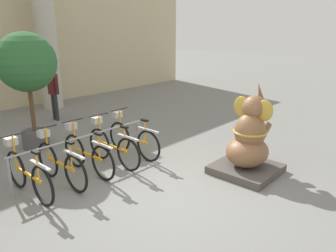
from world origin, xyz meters
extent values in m
plane|color=slate|center=(0.00, 0.00, 0.00)|extent=(60.00, 60.00, 0.00)
cylinder|color=#BCB7A8|center=(2.01, 7.60, 2.50)|extent=(0.72, 0.72, 5.00)
cylinder|color=gray|center=(-1.96, 1.95, 0.38)|extent=(0.05, 0.05, 0.75)
cylinder|color=gray|center=(1.03, 1.95, 0.38)|extent=(0.05, 0.05, 0.75)
cylinder|color=gray|center=(-0.46, 1.95, 0.75)|extent=(3.09, 0.04, 0.04)
torus|color=black|center=(-1.71, 2.28, 0.36)|extent=(0.05, 0.71, 0.71)
torus|color=black|center=(-1.71, 1.31, 0.36)|extent=(0.05, 0.71, 0.71)
cube|color=orange|center=(-1.71, 1.79, 0.41)|extent=(0.04, 0.87, 0.04)
cube|color=#BCBCBC|center=(-1.71, 1.31, 0.73)|extent=(0.06, 0.60, 0.03)
cylinder|color=orange|center=(-1.71, 1.41, 0.63)|extent=(0.03, 0.03, 0.55)
cube|color=black|center=(-1.71, 1.41, 0.93)|extent=(0.08, 0.18, 0.04)
cylinder|color=orange|center=(-1.71, 2.24, 0.69)|extent=(0.03, 0.03, 0.67)
cylinder|color=black|center=(-1.71, 2.24, 1.03)|extent=(0.48, 0.03, 0.03)
cube|color=#BCBCBC|center=(-1.71, 2.34, 0.89)|extent=(0.20, 0.16, 0.14)
torus|color=black|center=(-1.08, 2.28, 0.36)|extent=(0.05, 0.71, 0.71)
torus|color=black|center=(-1.08, 1.31, 0.36)|extent=(0.05, 0.71, 0.71)
cube|color=orange|center=(-1.08, 1.79, 0.41)|extent=(0.04, 0.87, 0.04)
cube|color=#BCBCBC|center=(-1.08, 1.31, 0.73)|extent=(0.06, 0.60, 0.03)
cylinder|color=orange|center=(-1.08, 1.41, 0.63)|extent=(0.03, 0.03, 0.55)
cube|color=black|center=(-1.08, 1.41, 0.93)|extent=(0.08, 0.18, 0.04)
cylinder|color=orange|center=(-1.08, 2.24, 0.69)|extent=(0.03, 0.03, 0.67)
cylinder|color=black|center=(-1.08, 2.24, 1.03)|extent=(0.48, 0.03, 0.03)
cube|color=#BCBCBC|center=(-1.08, 2.34, 0.89)|extent=(0.20, 0.16, 0.14)
torus|color=black|center=(-0.46, 2.30, 0.36)|extent=(0.05, 0.71, 0.71)
torus|color=black|center=(-0.46, 1.33, 0.36)|extent=(0.05, 0.71, 0.71)
cube|color=orange|center=(-0.46, 1.82, 0.41)|extent=(0.04, 0.87, 0.04)
cube|color=#BCBCBC|center=(-0.46, 1.33, 0.73)|extent=(0.06, 0.60, 0.03)
cylinder|color=orange|center=(-0.46, 1.43, 0.63)|extent=(0.03, 0.03, 0.55)
cube|color=black|center=(-0.46, 1.43, 0.93)|extent=(0.08, 0.18, 0.04)
cylinder|color=orange|center=(-0.46, 2.26, 0.69)|extent=(0.03, 0.03, 0.67)
cylinder|color=black|center=(-0.46, 2.26, 1.03)|extent=(0.48, 0.03, 0.03)
cube|color=#BCBCBC|center=(-0.46, 2.36, 0.89)|extent=(0.20, 0.16, 0.14)
torus|color=black|center=(0.16, 2.27, 0.36)|extent=(0.05, 0.71, 0.71)
torus|color=black|center=(0.16, 1.30, 0.36)|extent=(0.05, 0.71, 0.71)
cube|color=orange|center=(0.16, 1.79, 0.41)|extent=(0.04, 0.87, 0.04)
cube|color=#BCBCBC|center=(0.16, 1.30, 0.73)|extent=(0.06, 0.60, 0.03)
cylinder|color=orange|center=(0.16, 1.40, 0.63)|extent=(0.03, 0.03, 0.55)
cube|color=black|center=(0.16, 1.40, 0.93)|extent=(0.08, 0.18, 0.04)
cylinder|color=orange|center=(0.16, 2.23, 0.69)|extent=(0.03, 0.03, 0.67)
cylinder|color=black|center=(0.16, 2.23, 1.03)|extent=(0.48, 0.03, 0.03)
cube|color=#BCBCBC|center=(0.16, 2.33, 0.89)|extent=(0.20, 0.16, 0.14)
torus|color=black|center=(0.78, 2.32, 0.36)|extent=(0.05, 0.71, 0.71)
torus|color=black|center=(0.78, 1.35, 0.36)|extent=(0.05, 0.71, 0.71)
cube|color=orange|center=(0.78, 1.84, 0.41)|extent=(0.04, 0.87, 0.04)
cube|color=#BCBCBC|center=(0.78, 1.35, 0.73)|extent=(0.06, 0.60, 0.03)
cylinder|color=orange|center=(0.78, 1.45, 0.63)|extent=(0.03, 0.03, 0.55)
cube|color=black|center=(0.78, 1.45, 0.93)|extent=(0.08, 0.18, 0.04)
cylinder|color=orange|center=(0.78, 2.28, 0.69)|extent=(0.03, 0.03, 0.67)
cylinder|color=black|center=(0.78, 2.28, 1.03)|extent=(0.48, 0.03, 0.03)
cube|color=#BCBCBC|center=(0.78, 2.38, 0.89)|extent=(0.20, 0.16, 0.14)
cube|color=#4C4742|center=(1.70, -0.54, 0.08)|extent=(1.20, 1.20, 0.15)
ellipsoid|color=brown|center=(1.70, -0.54, 0.46)|extent=(0.93, 0.82, 0.60)
ellipsoid|color=brown|center=(1.75, -0.54, 0.87)|extent=(0.66, 0.60, 0.77)
sphere|color=brown|center=(1.86, -0.54, 1.33)|extent=(0.49, 0.49, 0.49)
ellipsoid|color=#B79333|center=(1.80, -0.30, 1.33)|extent=(0.08, 0.35, 0.42)
ellipsoid|color=#B79333|center=(1.80, -0.79, 1.33)|extent=(0.08, 0.35, 0.42)
cone|color=brown|center=(2.08, -0.54, 1.54)|extent=(0.42, 0.18, 0.62)
cylinder|color=brown|center=(2.05, -0.40, 0.78)|extent=(0.49, 0.16, 0.43)
cylinder|color=brown|center=(2.05, -0.68, 0.78)|extent=(0.49, 0.16, 0.43)
torus|color=#B79333|center=(1.75, -0.54, 0.87)|extent=(0.68, 0.68, 0.05)
cylinder|color=#28282D|center=(1.18, 6.03, 0.42)|extent=(0.11, 0.11, 0.84)
cylinder|color=#28282D|center=(1.18, 5.86, 0.42)|extent=(0.11, 0.11, 0.84)
cube|color=#4C1919|center=(1.18, 5.95, 1.15)|extent=(0.20, 0.32, 0.63)
sphere|color=tan|center=(1.18, 5.95, 1.60)|extent=(0.23, 0.23, 0.23)
cylinder|color=#4C1919|center=(1.18, 6.15, 1.19)|extent=(0.07, 0.07, 0.57)
cylinder|color=#4C1919|center=(1.18, 5.75, 1.19)|extent=(0.07, 0.07, 0.57)
cylinder|color=#4C4C4C|center=(-0.44, 4.07, 0.21)|extent=(0.63, 0.63, 0.43)
cylinder|color=brown|center=(-0.44, 4.07, 0.98)|extent=(0.10, 0.10, 1.10)
sphere|color=#2D6633|center=(-0.44, 4.07, 2.08)|extent=(1.37, 1.37, 1.37)
camera|label=1|loc=(-3.93, -3.47, 2.86)|focal=35.00mm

